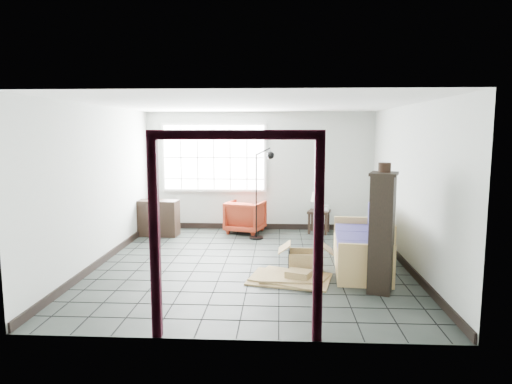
# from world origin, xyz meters

# --- Properties ---
(ground) EXTENTS (5.50, 5.50, 0.00)m
(ground) POSITION_xyz_m (0.00, 0.00, 0.00)
(ground) COLOR black
(ground) RESTS_ON ground
(room_shell) EXTENTS (5.02, 5.52, 2.61)m
(room_shell) POSITION_xyz_m (0.00, 0.03, 1.68)
(room_shell) COLOR #B6BCB5
(room_shell) RESTS_ON ground
(window_panel) EXTENTS (2.32, 0.08, 1.52)m
(window_panel) POSITION_xyz_m (-1.00, 2.70, 1.60)
(window_panel) COLOR silver
(window_panel) RESTS_ON ground
(doorway_trim) EXTENTS (1.80, 0.08, 2.20)m
(doorway_trim) POSITION_xyz_m (0.00, -2.70, 1.38)
(doorway_trim) COLOR #350C18
(doorway_trim) RESTS_ON ground
(futon_sofa) EXTENTS (0.97, 2.14, 0.92)m
(futon_sofa) POSITION_xyz_m (1.82, -0.05, 0.33)
(futon_sofa) COLOR tan
(futon_sofa) RESTS_ON ground
(armchair) EXTENTS (0.91, 0.87, 0.76)m
(armchair) POSITION_xyz_m (-0.29, 2.39, 0.38)
(armchair) COLOR maroon
(armchair) RESTS_ON ground
(side_table) EXTENTS (0.54, 0.54, 0.49)m
(side_table) POSITION_xyz_m (1.30, 2.40, 0.40)
(side_table) COLOR black
(side_table) RESTS_ON ground
(table_lamp) EXTENTS (0.33, 0.33, 0.40)m
(table_lamp) POSITION_xyz_m (1.24, 2.38, 0.77)
(table_lamp) COLOR black
(table_lamp) RESTS_ON side_table
(projector) EXTENTS (0.34, 0.29, 0.11)m
(projector) POSITION_xyz_m (1.37, 2.46, 0.54)
(projector) COLOR silver
(projector) RESTS_ON side_table
(floor_lamp) EXTENTS (0.56, 0.36, 1.86)m
(floor_lamp) POSITION_xyz_m (0.12, 1.79, 0.99)
(floor_lamp) COLOR black
(floor_lamp) RESTS_ON ground
(console_shelf) EXTENTS (0.99, 0.46, 0.75)m
(console_shelf) POSITION_xyz_m (-2.15, 1.99, 0.37)
(console_shelf) COLOR black
(console_shelf) RESTS_ON ground
(tall_shelf) EXTENTS (0.47, 0.53, 1.64)m
(tall_shelf) POSITION_xyz_m (1.83, -1.18, 0.83)
(tall_shelf) COLOR black
(tall_shelf) RESTS_ON ground
(pot) EXTENTS (0.19, 0.19, 0.13)m
(pot) POSITION_xyz_m (1.85, -1.14, 1.70)
(pot) COLOR black
(pot) RESTS_ON tall_shelf
(open_box) EXTENTS (0.85, 0.44, 0.48)m
(open_box) POSITION_xyz_m (0.86, -0.42, 0.17)
(open_box) COLOR olive
(open_box) RESTS_ON ground
(cardboard_pile) EXTENTS (1.32, 1.10, 0.17)m
(cardboard_pile) POSITION_xyz_m (0.62, -0.78, 0.04)
(cardboard_pile) COLOR olive
(cardboard_pile) RESTS_ON ground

